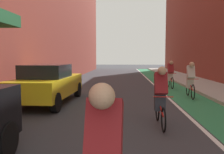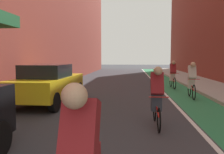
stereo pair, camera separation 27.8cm
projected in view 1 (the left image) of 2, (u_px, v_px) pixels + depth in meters
ground_plane at (121, 86)px, 14.72m from camera, size 88.13×88.13×0.00m
bike_lane_paint at (165, 83)px, 16.55m from camera, size 1.60×40.06×0.00m
lane_divider_stripe at (152, 83)px, 16.60m from camera, size 0.12×40.06×0.00m
sidewalk_right at (196, 82)px, 16.44m from camera, size 2.64×40.06×0.14m
parked_sedan_yellow_cab at (48, 83)px, 9.27m from camera, size 1.93×4.34×1.53m
cyclist_mid at (160, 96)px, 6.16m from camera, size 0.48×1.65×1.58m
cyclist_trailing at (190, 79)px, 10.52m from camera, size 0.48×1.71×1.61m
cyclist_far at (170, 74)px, 13.94m from camera, size 0.48×1.72×1.62m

